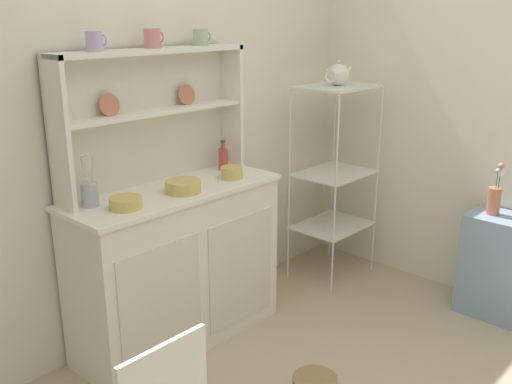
{
  "coord_description": "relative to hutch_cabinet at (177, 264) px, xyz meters",
  "views": [
    {
      "loc": [
        -1.78,
        -0.84,
        1.73
      ],
      "look_at": [
        0.34,
        1.12,
        0.82
      ],
      "focal_mm": 40.21,
      "sensor_mm": 36.0,
      "label": 1
    }
  ],
  "objects": [
    {
      "name": "wall_back",
      "position": [
        0.01,
        0.26,
        0.81
      ],
      "size": [
        3.84,
        0.05,
        2.5
      ],
      "primitive_type": "cube",
      "color": "silver",
      "rests_on": "ground"
    },
    {
      "name": "bowl_mixing_large",
      "position": [
        -0.34,
        -0.07,
        0.45
      ],
      "size": [
        0.15,
        0.15,
        0.05
      ],
      "primitive_type": "cylinder",
      "color": "#DBB760",
      "rests_on": "hutch_cabinet"
    },
    {
      "name": "bakers_rack",
      "position": [
        1.24,
        -0.12,
        0.35
      ],
      "size": [
        0.5,
        0.38,
        1.29
      ],
      "color": "silver",
      "rests_on": "ground"
    },
    {
      "name": "jam_bottle",
      "position": [
        0.43,
        0.09,
        0.49
      ],
      "size": [
        0.05,
        0.05,
        0.17
      ],
      "color": "#B74C47",
      "rests_on": "hutch_cabinet"
    },
    {
      "name": "bowl_cream_small",
      "position": [
        0.34,
        -0.07,
        0.45
      ],
      "size": [
        0.12,
        0.12,
        0.06
      ],
      "primitive_type": "cylinder",
      "color": "#DBB760",
      "rests_on": "hutch_cabinet"
    },
    {
      "name": "side_shelf_blue",
      "position": [
        1.45,
        -1.21,
        -0.14
      ],
      "size": [
        0.28,
        0.48,
        0.61
      ],
      "primitive_type": "cube",
      "color": "#849EBC",
      "rests_on": "ground"
    },
    {
      "name": "cup_rose_1",
      "position": [
        0.01,
        0.12,
        1.16
      ],
      "size": [
        0.09,
        0.08,
        0.09
      ],
      "color": "#D17A84",
      "rests_on": "hutch_shelf_unit"
    },
    {
      "name": "porcelain_teapot",
      "position": [
        1.24,
        -0.12,
        0.91
      ],
      "size": [
        0.23,
        0.14,
        0.16
      ],
      "color": "white",
      "rests_on": "bakers_rack"
    },
    {
      "name": "hutch_cabinet",
      "position": [
        0.0,
        0.0,
        0.0
      ],
      "size": [
        1.17,
        0.45,
        0.86
      ],
      "color": "white",
      "rests_on": "ground"
    },
    {
      "name": "bowl_floral_medium",
      "position": [
        0.0,
        -0.07,
        0.45
      ],
      "size": [
        0.18,
        0.18,
        0.06
      ],
      "primitive_type": "cylinder",
      "color": "#DBB760",
      "rests_on": "hutch_cabinet"
    },
    {
      "name": "cup_lilac_0",
      "position": [
        -0.31,
        0.12,
        1.16
      ],
      "size": [
        0.09,
        0.08,
        0.09
      ],
      "color": "#B79ECC",
      "rests_on": "hutch_shelf_unit"
    },
    {
      "name": "cup_sage_2",
      "position": [
        0.32,
        0.12,
        1.16
      ],
      "size": [
        0.1,
        0.08,
        0.09
      ],
      "color": "#9EB78E",
      "rests_on": "hutch_shelf_unit"
    },
    {
      "name": "flower_vase",
      "position": [
        1.45,
        -1.09,
        0.27
      ],
      "size": [
        0.07,
        0.07,
        0.31
      ],
      "color": "#C67556",
      "rests_on": "side_shelf_blue"
    },
    {
      "name": "hutch_shelf_unit",
      "position": [
        -0.0,
        0.16,
        0.83
      ],
      "size": [
        1.1,
        0.18,
        0.69
      ],
      "color": "silver",
      "rests_on": "hutch_cabinet"
    },
    {
      "name": "utensil_jar",
      "position": [
        -0.43,
        0.08,
        0.48
      ],
      "size": [
        0.08,
        0.08,
        0.25
      ],
      "color": "#B2B7C6",
      "rests_on": "hutch_cabinet"
    }
  ]
}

